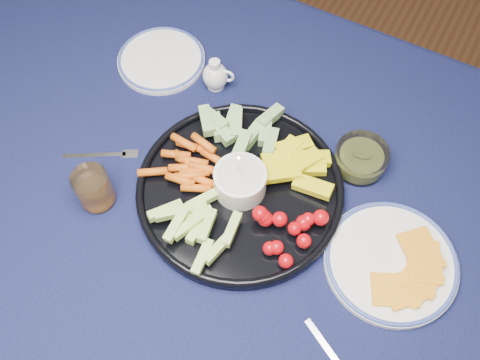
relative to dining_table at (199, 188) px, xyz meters
The scene contains 8 objects.
dining_table is the anchor object (origin of this frame).
crudite_platter 0.15m from the dining_table, ahead, with size 0.40×0.40×0.13m.
creamer_pitcher 0.24m from the dining_table, 108.95° to the left, with size 0.07×0.05×0.08m.
pickle_bowl 0.35m from the dining_table, 29.45° to the left, with size 0.10×0.10×0.05m.
cheese_plate 0.43m from the dining_table, ahead, with size 0.24×0.24×0.03m.
juice_tumbler 0.24m from the dining_table, 129.27° to the right, with size 0.07×0.07×0.08m.
fork_left 0.20m from the dining_table, 159.23° to the right, with size 0.14×0.09×0.00m.
side_plate_extra 0.31m from the dining_table, 136.60° to the left, with size 0.20×0.20×0.02m.
Camera 1 is at (0.35, -0.45, 1.66)m, focal length 40.00 mm.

